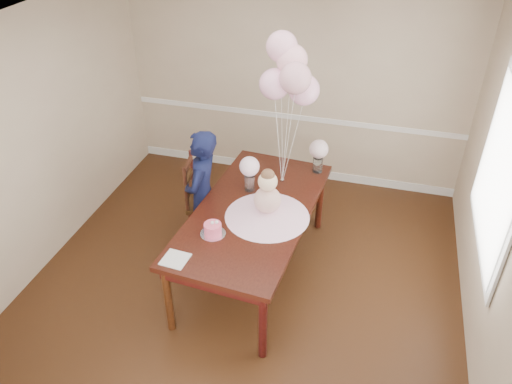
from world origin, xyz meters
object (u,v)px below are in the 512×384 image
Objects in this scene: birthday_cake at (213,229)px; woman at (203,196)px; dining_chair_seat at (208,203)px; dining_table_top at (253,212)px.

woman is (-0.36, 0.68, -0.14)m from birthday_cake.
woman is at bearing -89.06° from dining_chair_seat.
woman is (0.06, -0.30, 0.31)m from dining_chair_seat.
birthday_cake is (-0.26, -0.48, 0.09)m from dining_table_top.
woman reaches higher than dining_table_top.
dining_chair_seat is at bearing 148.97° from dining_table_top.
birthday_cake is at bearing -77.50° from dining_chair_seat.
dining_table_top is 4.96× the size of dining_chair_seat.
dining_table_top is 1.46× the size of woman.
woman reaches higher than dining_chair_seat.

